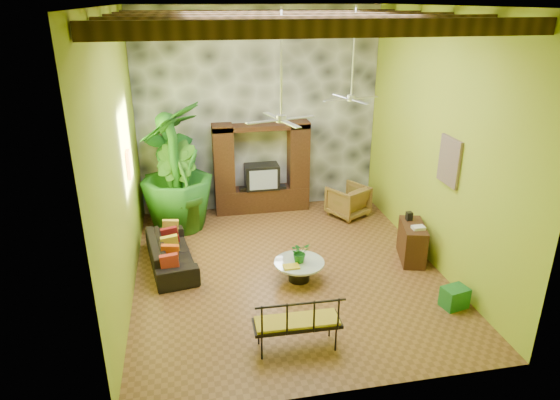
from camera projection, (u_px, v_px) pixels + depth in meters
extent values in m
plane|color=brown|center=(287.00, 269.00, 10.16)|extent=(7.00, 7.00, 0.00)
cube|color=silver|center=(288.00, 6.00, 8.28)|extent=(6.00, 7.00, 0.02)
cube|color=#A7B629|center=(259.00, 112.00, 12.40)|extent=(6.00, 0.02, 5.00)
cube|color=#A7B629|center=(119.00, 160.00, 8.68)|extent=(0.02, 7.00, 5.00)
cube|color=#A7B629|center=(437.00, 142.00, 9.76)|extent=(0.02, 7.00, 5.00)
cube|color=#323539|center=(259.00, 112.00, 12.35)|extent=(5.98, 0.10, 4.98)
cube|color=#352110|center=(333.00, 28.00, 6.00)|extent=(5.95, 0.16, 0.22)
cube|color=#352110|center=(307.00, 23.00, 7.18)|extent=(5.95, 0.16, 0.22)
cube|color=#352110|center=(288.00, 20.00, 8.36)|extent=(5.95, 0.16, 0.22)
cube|color=#352110|center=(274.00, 17.00, 9.55)|extent=(5.95, 0.16, 0.22)
cube|color=#352110|center=(263.00, 15.00, 10.73)|extent=(5.95, 0.16, 0.22)
cube|color=black|center=(262.00, 199.00, 12.90)|extent=(2.40, 0.50, 0.60)
cube|color=black|center=(224.00, 164.00, 12.36)|extent=(0.50, 0.48, 2.00)
cube|color=black|center=(298.00, 160.00, 12.70)|extent=(0.50, 0.48, 2.00)
cube|color=black|center=(261.00, 127.00, 12.19)|extent=(2.40, 0.48, 0.12)
cube|color=black|center=(262.00, 176.00, 12.65)|extent=(0.85, 0.52, 0.62)
cube|color=#8C99A8|center=(264.00, 180.00, 12.40)|extent=(0.70, 0.02, 0.50)
cylinder|color=silver|center=(281.00, 65.00, 8.22)|extent=(0.04, 0.04, 1.80)
cylinder|color=silver|center=(281.00, 119.00, 8.56)|extent=(0.18, 0.18, 0.12)
cube|color=silver|center=(300.00, 118.00, 8.71)|extent=(0.58, 0.26, 0.01)
cube|color=silver|center=(272.00, 116.00, 8.86)|extent=(0.26, 0.58, 0.01)
cube|color=silver|center=(262.00, 122.00, 8.42)|extent=(0.58, 0.26, 0.01)
cube|color=silver|center=(291.00, 124.00, 8.27)|extent=(0.26, 0.58, 0.01)
cylinder|color=silver|center=(354.00, 53.00, 10.00)|extent=(0.04, 0.04, 1.80)
cylinder|color=silver|center=(351.00, 98.00, 10.33)|extent=(0.18, 0.18, 0.12)
cube|color=silver|center=(365.00, 97.00, 10.49)|extent=(0.58, 0.26, 0.01)
cube|color=silver|center=(342.00, 96.00, 10.64)|extent=(0.26, 0.58, 0.01)
cube|color=silver|center=(336.00, 100.00, 10.19)|extent=(0.58, 0.26, 0.01)
cube|color=silver|center=(361.00, 102.00, 10.04)|extent=(0.26, 0.58, 0.01)
cube|color=gold|center=(129.00, 164.00, 9.75)|extent=(0.06, 0.32, 0.55)
cube|color=navy|center=(449.00, 161.00, 9.28)|extent=(0.06, 0.70, 0.90)
imported|color=black|center=(171.00, 253.00, 10.17)|extent=(1.11, 2.17, 0.60)
imported|color=olive|center=(348.00, 201.00, 12.52)|extent=(1.16, 1.17, 0.79)
imported|color=#16551B|center=(173.00, 171.00, 12.18)|extent=(1.47, 1.22, 2.39)
imported|color=#275B18|center=(180.00, 188.00, 11.50)|extent=(1.49, 1.48, 2.11)
imported|color=#1D5B18|center=(176.00, 167.00, 11.51)|extent=(2.28, 2.28, 3.01)
cylinder|color=black|center=(299.00, 272.00, 9.70)|extent=(0.41, 0.41, 0.36)
cylinder|color=silver|center=(299.00, 263.00, 9.63)|extent=(0.98, 0.98, 0.04)
imported|color=#1B681E|center=(300.00, 252.00, 9.55)|extent=(0.45, 0.42, 0.40)
cube|color=gold|center=(291.00, 267.00, 9.41)|extent=(0.30, 0.22, 0.03)
cube|color=black|center=(297.00, 323.00, 7.71)|extent=(1.37, 0.48, 0.05)
cube|color=gold|center=(297.00, 321.00, 7.70)|extent=(1.30, 0.43, 0.06)
cube|color=black|center=(301.00, 318.00, 7.38)|extent=(1.36, 0.07, 0.54)
cube|color=#3C2813|center=(412.00, 242.00, 10.40)|extent=(0.68, 1.07, 0.79)
cube|color=#1C6C1F|center=(455.00, 297.00, 8.85)|extent=(0.50, 0.41, 0.38)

